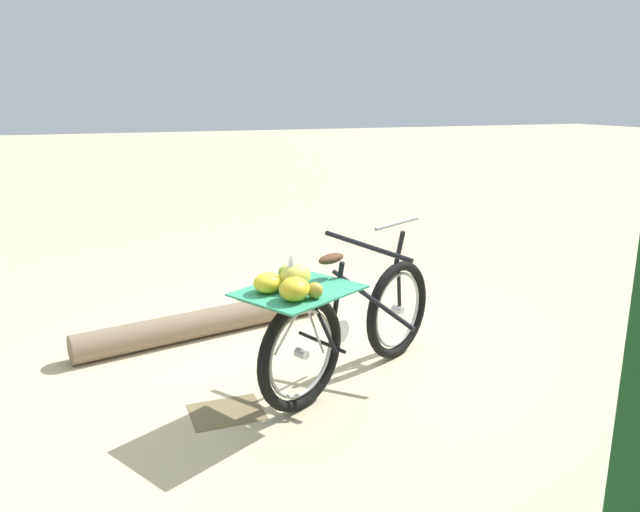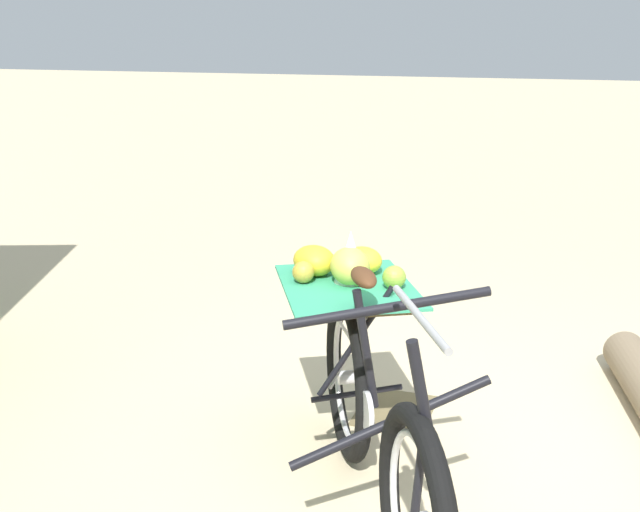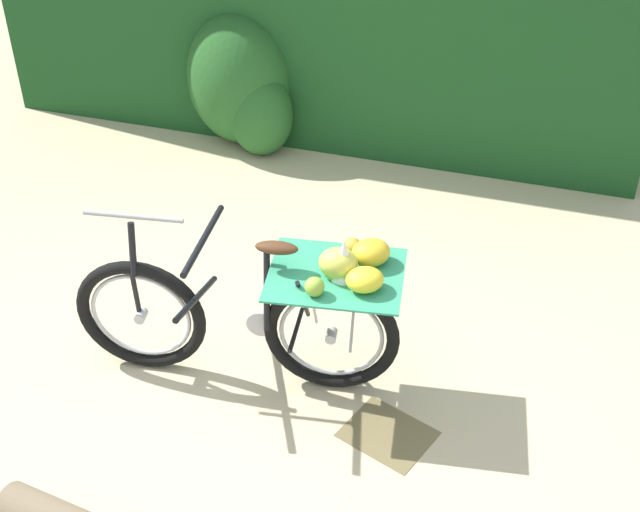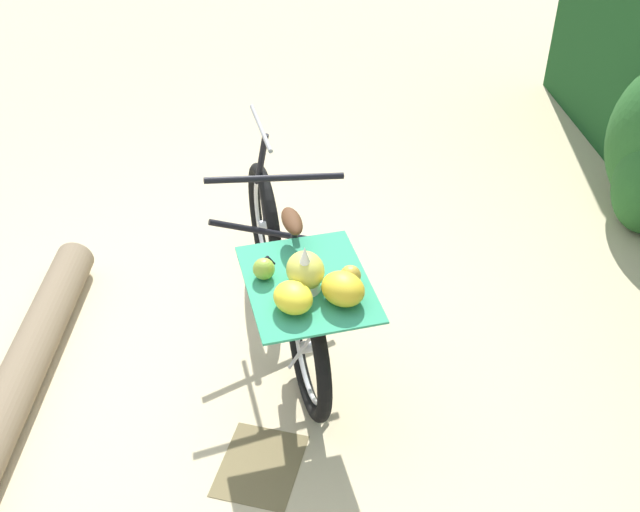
{
  "view_description": "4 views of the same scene",
  "coord_description": "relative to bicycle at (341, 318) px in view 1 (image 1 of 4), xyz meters",
  "views": [
    {
      "loc": [
        1.49,
        3.75,
        1.9
      ],
      "look_at": [
        0.24,
        0.47,
        0.98
      ],
      "focal_mm": 34.61,
      "sensor_mm": 36.0,
      "label": 1
    },
    {
      "loc": [
        -2.61,
        -0.44,
        1.81
      ],
      "look_at": [
        0.26,
        0.54,
        0.93
      ],
      "focal_mm": 43.57,
      "sensor_mm": 36.0,
      "label": 2
    },
    {
      "loc": [
        2.44,
        -2.39,
        3.5
      ],
      "look_at": [
        0.34,
        0.37,
        0.93
      ],
      "focal_mm": 49.72,
      "sensor_mm": 36.0,
      "label": 3
    },
    {
      "loc": [
        2.95,
        1.16,
        2.96
      ],
      "look_at": [
        0.42,
        0.53,
        0.97
      ],
      "focal_mm": 43.56,
      "sensor_mm": 36.0,
      "label": 4
    }
  ],
  "objects": [
    {
      "name": "bicycle",
      "position": [
        0.0,
        0.0,
        0.0
      ],
      "size": [
        1.71,
        1.11,
        1.03
      ],
      "rotation": [
        0.0,
        0.0,
        -2.64
      ],
      "color": "black",
      "rests_on": "ground_plane"
    },
    {
      "name": "fallen_log",
      "position": [
        0.68,
        -1.23,
        -0.38
      ],
      "size": [
        2.07,
        0.66,
        0.22
      ],
      "primitive_type": "cylinder",
      "rotation": [
        0.0,
        1.57,
        0.21
      ],
      "color": "#7F6B51",
      "rests_on": "ground_plane"
    },
    {
      "name": "leaf_litter_patch",
      "position": [
        0.79,
        0.07,
        -0.49
      ],
      "size": [
        0.44,
        0.36,
        0.01
      ],
      "primitive_type": "cube",
      "color": "olive",
      "rests_on": "ground_plane"
    },
    {
      "name": "ground_plane",
      "position": [
        -0.02,
        -0.27,
        -0.49
      ],
      "size": [
        60.0,
        60.0,
        0.0
      ],
      "primitive_type": "plane",
      "color": "beige"
    }
  ]
}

